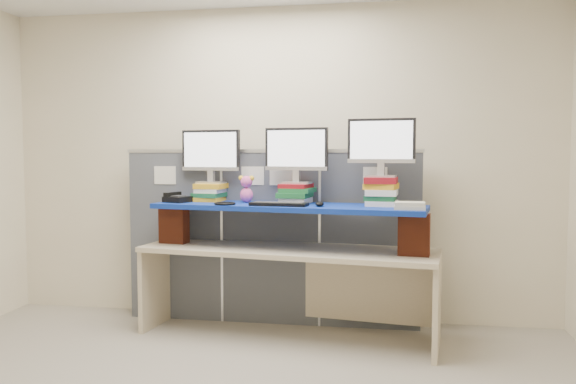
% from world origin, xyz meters
% --- Properties ---
extents(room, '(5.00, 4.00, 2.80)m').
position_xyz_m(room, '(0.00, 0.00, 1.40)').
color(room, '#F7EBCB').
rests_on(room, ground).
extents(cubicle_partition, '(2.60, 0.06, 1.53)m').
position_xyz_m(cubicle_partition, '(-0.00, 1.78, 0.77)').
color(cubicle_partition, '#4B4F59').
rests_on(cubicle_partition, ground).
extents(desk, '(2.47, 1.02, 0.73)m').
position_xyz_m(desk, '(0.21, 1.46, 0.58)').
color(desk, beige).
rests_on(desk, ground).
extents(brick_pier_left, '(0.25, 0.16, 0.31)m').
position_xyz_m(brick_pier_left, '(-0.79, 1.54, 0.89)').
color(brick_pier_left, maroon).
rests_on(brick_pier_left, desk).
extents(brick_pier_right, '(0.25, 0.16, 0.31)m').
position_xyz_m(brick_pier_right, '(1.20, 1.27, 0.89)').
color(brick_pier_right, maroon).
rests_on(brick_pier_right, desk).
extents(blue_board, '(2.26, 0.85, 0.04)m').
position_xyz_m(blue_board, '(0.21, 1.46, 1.06)').
color(blue_board, navy).
rests_on(blue_board, brick_pier_left).
extents(book_stack_left, '(0.28, 0.34, 0.15)m').
position_xyz_m(book_stack_left, '(-0.50, 1.68, 1.16)').
color(book_stack_left, yellow).
rests_on(book_stack_left, blue_board).
extents(book_stack_center, '(0.30, 0.33, 0.16)m').
position_xyz_m(book_stack_center, '(0.26, 1.57, 1.16)').
color(book_stack_center, white).
rests_on(book_stack_center, blue_board).
extents(book_stack_right, '(0.29, 0.31, 0.22)m').
position_xyz_m(book_stack_right, '(0.95, 1.48, 1.20)').
color(book_stack_right, white).
rests_on(book_stack_right, blue_board).
extents(monitor_left, '(0.53, 0.18, 0.46)m').
position_xyz_m(monitor_left, '(-0.50, 1.67, 1.50)').
color(monitor_left, '#B5B4BA').
rests_on(monitor_left, book_stack_left).
extents(monitor_center, '(0.53, 0.18, 0.46)m').
position_xyz_m(monitor_center, '(0.26, 1.57, 1.50)').
color(monitor_center, '#B5B4BA').
rests_on(monitor_center, book_stack_center).
extents(monitor_right, '(0.53, 0.18, 0.46)m').
position_xyz_m(monitor_right, '(0.95, 1.48, 1.57)').
color(monitor_right, '#B5B4BA').
rests_on(monitor_right, book_stack_right).
extents(keyboard, '(0.46, 0.19, 0.03)m').
position_xyz_m(keyboard, '(0.16, 1.32, 1.10)').
color(keyboard, black).
rests_on(keyboard, blue_board).
extents(mouse, '(0.10, 0.13, 0.04)m').
position_xyz_m(mouse, '(0.48, 1.32, 1.10)').
color(mouse, black).
rests_on(mouse, blue_board).
extents(desk_phone, '(0.25, 0.24, 0.08)m').
position_xyz_m(desk_phone, '(-0.75, 1.51, 1.11)').
color(desk_phone, black).
rests_on(desk_phone, blue_board).
extents(headset, '(0.18, 0.18, 0.02)m').
position_xyz_m(headset, '(-0.29, 1.34, 1.09)').
color(headset, black).
rests_on(headset, blue_board).
extents(plush_toy, '(0.13, 0.10, 0.23)m').
position_xyz_m(plush_toy, '(-0.16, 1.58, 1.20)').
color(plush_toy, '#EA59A8').
rests_on(plush_toy, blue_board).
extents(binder_stack, '(0.23, 0.19, 0.05)m').
position_xyz_m(binder_stack, '(1.16, 1.20, 1.11)').
color(binder_stack, beige).
rests_on(binder_stack, blue_board).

